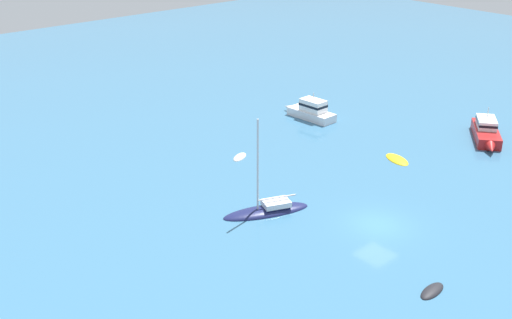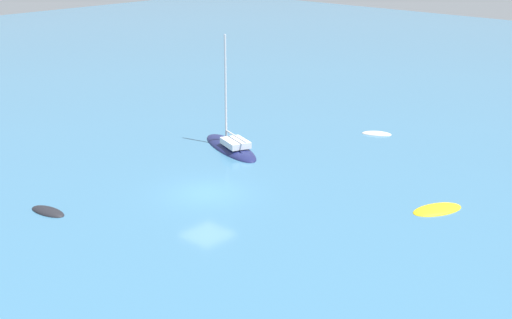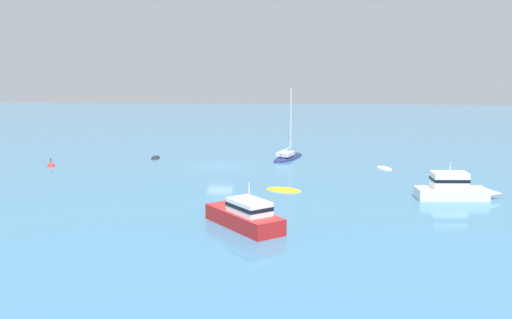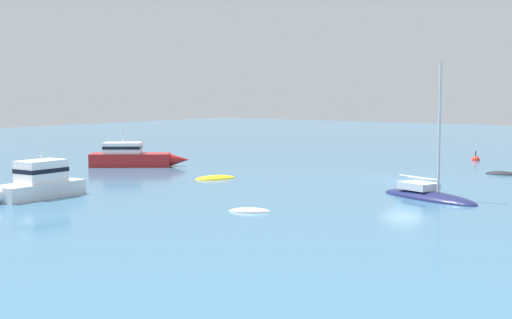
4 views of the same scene
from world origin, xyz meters
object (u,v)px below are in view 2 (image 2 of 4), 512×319
at_px(rib, 377,134).
at_px(sailboat, 231,147).
at_px(skiff, 437,210).
at_px(tender, 48,212).

bearing_deg(rib, sailboat, 32.28).
bearing_deg(sailboat, rib, -97.83).
bearing_deg(skiff, tender, 154.60).
height_order(rib, sailboat, sailboat).
distance_m(sailboat, skiff, 15.22).
xyz_separation_m(sailboat, tender, (0.66, -14.05, -0.11)).
xyz_separation_m(tender, skiff, (14.56, 13.86, 0.00)).
height_order(tender, skiff, tender).
xyz_separation_m(rib, sailboat, (-5.13, -9.34, 0.11)).
height_order(rib, skiff, skiff).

